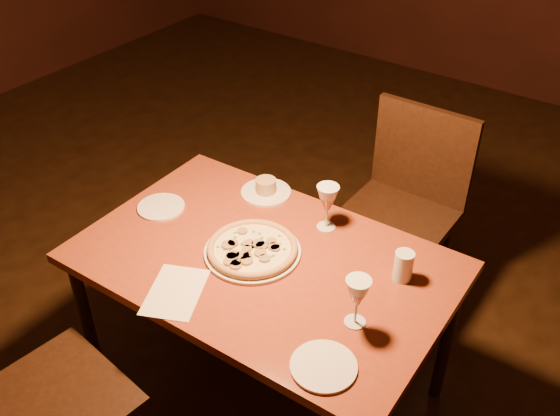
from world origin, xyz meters
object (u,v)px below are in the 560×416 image
Objects in this scene: chair_near at (26,411)px; pizza_plate at (252,249)px; chair_far at (404,204)px; dining_table at (264,271)px.

pizza_plate is at bearing 80.97° from chair_near.
chair_far is 2.75× the size of pizza_plate.
chair_far is at bearing 75.18° from pizza_plate.
chair_near is 0.85m from pizza_plate.
chair_far is at bearing 81.65° from chair_near.
chair_far is (0.16, 0.78, -0.10)m from dining_table.
pizza_plate reaches higher than dining_table.
chair_near reaches higher than pizza_plate.
dining_table is 1.44× the size of chair_near.
chair_near is at bearing -106.19° from pizza_plate.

